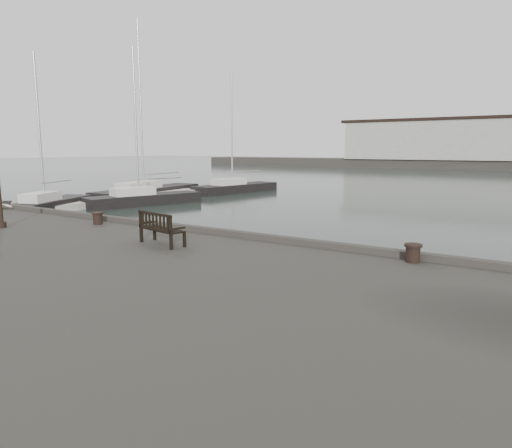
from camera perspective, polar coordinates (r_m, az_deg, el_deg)
The scene contains 10 objects.
ground at distance 15.19m, azimuth -3.68°, elevation -7.08°, with size 400.00×400.00×0.00m, color black.
pontoon at distance 36.19m, azimuth -20.06°, elevation 2.40°, with size 2.00×24.00×0.50m, color #BBB9AD.
breakwater at distance 104.55m, azimuth 25.72°, elevation 8.48°, with size 140.00×9.50×12.20m.
bench at distance 13.43m, azimuth -11.73°, elevation -1.31°, with size 1.69×0.86×0.92m.
bollard_left at distance 17.71m, azimuth -19.18°, elevation 0.69°, with size 0.42×0.42×0.44m, color black.
bollard_right at distance 11.79m, azimuth 19.02°, elevation -3.46°, with size 0.43×0.43×0.45m, color black.
yacht_a at distance 34.69m, azimuth -24.48°, elevation 1.83°, with size 5.13×8.14×11.12m.
yacht_b at distance 42.80m, azimuth -13.28°, elevation 3.71°, with size 3.82×12.38×15.79m.
yacht_c at distance 36.42m, azimuth -13.78°, elevation 2.73°, with size 4.76×9.29×12.26m.
yacht_d at distance 45.78m, azimuth -2.54°, elevation 4.29°, with size 4.26×9.95×12.11m.
Camera 1 is at (8.66, -11.71, 4.31)m, focal length 32.00 mm.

